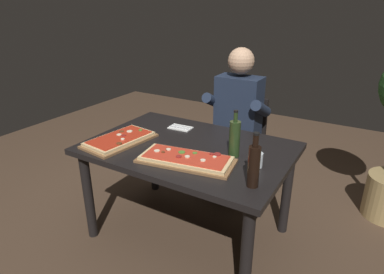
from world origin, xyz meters
name	(u,v)px	position (x,y,z in m)	size (l,w,h in m)	color
ground_plane	(189,232)	(0.00, 0.00, 0.00)	(6.40, 6.40, 0.00)	#4C3828
dining_table	(188,158)	(0.00, 0.00, 0.64)	(1.40, 0.96, 0.74)	black
pizza_rectangular_front	(186,159)	(0.12, -0.22, 0.76)	(0.64, 0.35, 0.05)	brown
pizza_rectangular_left	(120,139)	(-0.46, -0.19, 0.76)	(0.35, 0.54, 0.05)	brown
wine_bottle_dark	(254,165)	(0.58, -0.28, 0.87)	(0.07, 0.07, 0.31)	black
oil_bottle_amber	(235,138)	(0.34, 0.02, 0.86)	(0.07, 0.07, 0.31)	#233819
tumbler_near_camera	(257,161)	(0.52, -0.05, 0.78)	(0.07, 0.07, 0.09)	silver
napkin_cutlery_set	(180,128)	(-0.24, 0.27, 0.74)	(0.19, 0.12, 0.01)	white
diner_chair	(240,140)	(0.04, 0.86, 0.49)	(0.44, 0.44, 0.87)	black
seated_diner	(236,117)	(0.04, 0.74, 0.74)	(0.53, 0.41, 1.33)	#23232D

